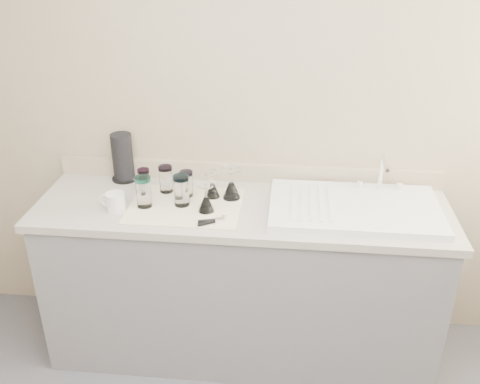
# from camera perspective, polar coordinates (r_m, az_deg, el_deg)

# --- Properties ---
(room_envelope) EXTENTS (3.54, 3.50, 2.52)m
(room_envelope) POSITION_cam_1_polar(r_m,az_deg,el_deg) (1.30, -5.06, -0.88)
(room_envelope) COLOR #4C4C51
(room_envelope) RESTS_ON ground
(counter_unit) EXTENTS (2.06, 0.62, 0.90)m
(counter_unit) POSITION_cam_1_polar(r_m,az_deg,el_deg) (2.89, 0.19, -9.31)
(counter_unit) COLOR slate
(counter_unit) RESTS_ON ground
(sink_unit) EXTENTS (0.82, 0.50, 0.22)m
(sink_unit) POSITION_cam_1_polar(r_m,az_deg,el_deg) (2.66, 12.16, -1.60)
(sink_unit) COLOR white
(sink_unit) RESTS_ON counter_unit
(dish_towel) EXTENTS (0.55, 0.42, 0.01)m
(dish_towel) POSITION_cam_1_polar(r_m,az_deg,el_deg) (2.65, -5.84, -1.49)
(dish_towel) COLOR white
(dish_towel) RESTS_ON counter_unit
(tumbler_teal) EXTENTS (0.06, 0.06, 0.12)m
(tumbler_teal) POSITION_cam_1_polar(r_m,az_deg,el_deg) (2.79, -10.19, 1.25)
(tumbler_teal) COLOR white
(tumbler_teal) RESTS_ON dish_towel
(tumbler_cyan) EXTENTS (0.07, 0.07, 0.14)m
(tumbler_cyan) POSITION_cam_1_polar(r_m,az_deg,el_deg) (2.77, -7.92, 1.40)
(tumbler_cyan) COLOR white
(tumbler_cyan) RESTS_ON dish_towel
(tumbler_purple) EXTENTS (0.07, 0.07, 0.13)m
(tumbler_purple) POSITION_cam_1_polar(r_m,az_deg,el_deg) (2.72, -5.72, 0.91)
(tumbler_purple) COLOR white
(tumbler_purple) RESTS_ON dish_towel
(tumbler_magenta) EXTENTS (0.08, 0.08, 0.16)m
(tumbler_magenta) POSITION_cam_1_polar(r_m,az_deg,el_deg) (2.64, -10.25, 0.05)
(tumbler_magenta) COLOR white
(tumbler_magenta) RESTS_ON dish_towel
(tumbler_lavender) EXTENTS (0.08, 0.08, 0.16)m
(tumbler_lavender) POSITION_cam_1_polar(r_m,az_deg,el_deg) (2.62, -6.26, 0.19)
(tumbler_lavender) COLOR white
(tumbler_lavender) RESTS_ON dish_towel
(goblet_back_left) EXTENTS (0.08, 0.08, 0.13)m
(goblet_back_left) POSITION_cam_1_polar(r_m,az_deg,el_deg) (2.70, -2.94, 0.37)
(goblet_back_left) COLOR white
(goblet_back_left) RESTS_ON dish_towel
(goblet_back_right) EXTENTS (0.09, 0.09, 0.16)m
(goblet_back_right) POSITION_cam_1_polar(r_m,az_deg,el_deg) (2.69, -0.92, 0.44)
(goblet_back_right) COLOR white
(goblet_back_right) RESTS_ON dish_towel
(goblet_front_left) EXTENTS (0.08, 0.08, 0.14)m
(goblet_front_left) POSITION_cam_1_polar(r_m,az_deg,el_deg) (2.57, -3.64, -1.07)
(goblet_front_left) COLOR white
(goblet_front_left) RESTS_ON dish_towel
(can_opener) EXTENTS (0.13, 0.09, 0.02)m
(can_opener) POSITION_cam_1_polar(r_m,az_deg,el_deg) (2.49, -3.03, -3.13)
(can_opener) COLOR silver
(can_opener) RESTS_ON dish_towel
(white_mug) EXTENTS (0.14, 0.11, 0.09)m
(white_mug) POSITION_cam_1_polar(r_m,az_deg,el_deg) (2.65, -13.18, -1.04)
(white_mug) COLOR silver
(white_mug) RESTS_ON counter_unit
(paper_towel_roll) EXTENTS (0.14, 0.14, 0.26)m
(paper_towel_roll) POSITION_cam_1_polar(r_m,az_deg,el_deg) (2.94, -12.40, 3.59)
(paper_towel_roll) COLOR black
(paper_towel_roll) RESTS_ON counter_unit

